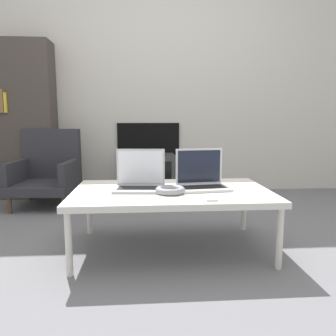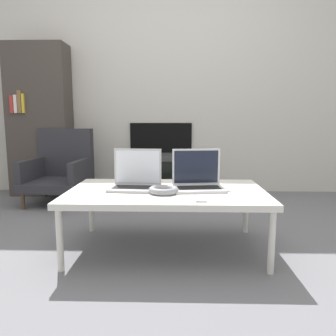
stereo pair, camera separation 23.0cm
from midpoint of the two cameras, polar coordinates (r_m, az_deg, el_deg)
ground_plane at (r=2.01m, az=3.04°, el=-15.37°), size 14.00×14.00×0.00m
wall_back at (r=3.73m, az=2.43°, el=15.75°), size 7.00×0.08×2.60m
table at (r=2.03m, az=3.02°, el=-4.63°), size 1.20×0.73×0.38m
laptop_left at (r=2.05m, az=-2.43°, el=-2.02°), size 0.32×0.24×0.25m
laptop_right at (r=2.06m, az=8.40°, el=-2.05°), size 0.33×0.25×0.25m
headphones at (r=1.93m, az=2.63°, el=-3.88°), size 0.18×0.18×0.04m
phone at (r=1.80m, az=9.31°, el=-5.32°), size 0.06×0.14×0.01m
tv at (r=3.50m, az=0.49°, el=-1.26°), size 0.54×0.41×0.44m
armchair at (r=3.41m, az=-16.36°, el=-0.04°), size 0.60×0.64×0.72m
bookshelf at (r=3.76m, az=-19.73°, el=7.74°), size 0.63×0.32×1.59m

